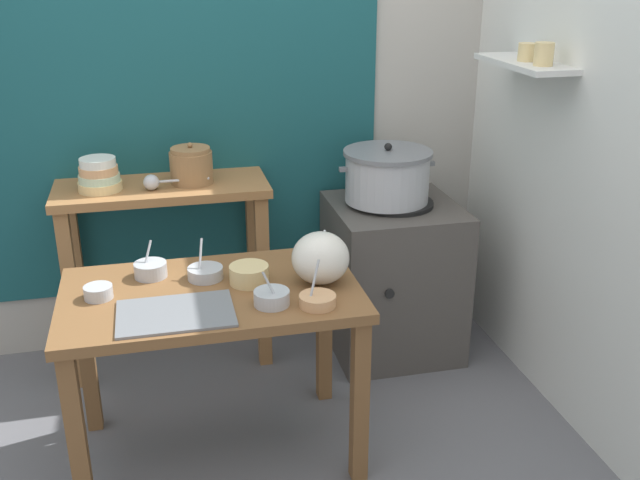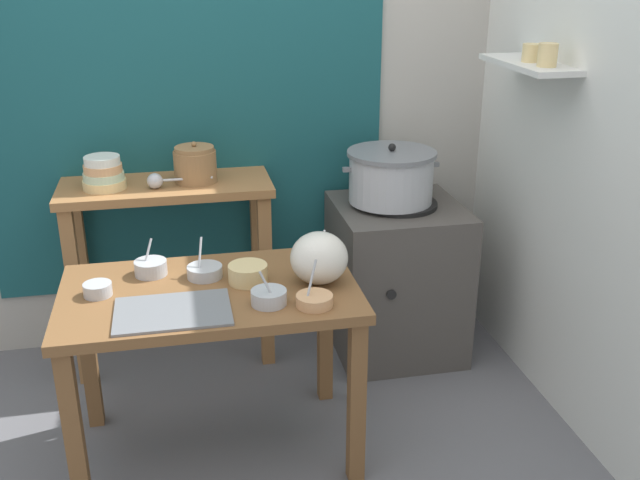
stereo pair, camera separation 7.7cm
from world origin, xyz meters
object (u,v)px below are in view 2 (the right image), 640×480
Objects in this scene: back_shelf_table at (169,228)px; plastic_bag at (319,258)px; prep_bowl_2 at (269,296)px; bowl_stack_enamel at (103,174)px; serving_tray at (173,311)px; ladle at (158,181)px; prep_bowl_3 at (314,300)px; prep_bowl_6 at (205,271)px; prep_bowl_4 at (319,255)px; clay_pot at (195,164)px; stove_block at (396,278)px; prep_bowl_5 at (248,273)px; prep_table at (211,315)px; steamer_pot at (391,176)px; prep_bowl_1 at (98,289)px; prep_bowl_0 at (151,267)px.

plastic_bag is at bearing -55.71° from back_shelf_table.
bowl_stack_enamel is at bearing 123.08° from prep_bowl_2.
ladle is at bearing 92.29° from serving_tray.
prep_bowl_6 is (-0.37, 0.32, 0.00)m from prep_bowl_3.
serving_tray is 0.31m from prep_bowl_6.
clay_pot is at bearing 126.24° from prep_bowl_4.
ladle is 1.90× the size of prep_bowl_6.
prep_bowl_5 is at bearing -141.80° from stove_block.
stove_block is at bearing 52.13° from plastic_bag.
prep_bowl_4 is at bearing 20.43° from prep_table.
prep_bowl_4 is at bearing 53.38° from prep_bowl_2.
back_shelf_table is 6.35× the size of prep_bowl_4.
ladle reaches higher than prep_bowl_3.
steamer_pot is 1.31m from bowl_stack_enamel.
prep_bowl_1 is 0.79m from prep_bowl_3.
back_shelf_table is 0.39m from bowl_stack_enamel.
stove_block is 7.57× the size of prep_bowl_1.
prep_table is 0.93m from bowl_stack_enamel.
clay_pot is 0.89m from prep_bowl_1.
prep_bowl_6 is at bearing -148.12° from steamer_pot.
ladle is at bearing 119.63° from prep_bowl_3.
serving_tray is 2.44× the size of prep_bowl_3.
ladle is 1.33× the size of plastic_bag.
steamer_pot is 3.13× the size of prep_bowl_5.
prep_table is 1.15× the size of back_shelf_table.
steamer_pot reaches higher than bowl_stack_enamel.
stove_block is 5.24× the size of prep_bowl_5.
stove_block is 5.78× the size of prep_bowl_2.
prep_bowl_5 reaches higher than stove_block.
clay_pot reaches higher than stove_block.
back_shelf_table is (-0.14, 0.78, 0.07)m from prep_table.
prep_bowl_4 is (0.45, -0.62, -0.23)m from clay_pot.
ladle is (-0.17, -0.07, -0.05)m from clay_pot.
prep_bowl_1 is 0.40m from prep_bowl_6.
serving_tray is 0.35m from prep_bowl_0.
prep_bowl_4 reaches higher than stove_block.
back_shelf_table reaches higher than prep_table.
prep_bowl_4 is at bearing -34.65° from bowl_stack_enamel.
prep_bowl_6 is at bearing -172.57° from prep_bowl_4.
bowl_stack_enamel is 0.94m from prep_bowl_5.
prep_bowl_0 is (-0.21, 0.17, 0.14)m from prep_table.
stove_block is 3.58× the size of plastic_bag.
ladle reaches higher than plastic_bag.
prep_bowl_3 is at bearing -63.56° from back_shelf_table.
prep_bowl_0 is at bearing -155.79° from steamer_pot.
stove_block is at bearing 34.81° from prep_table.
plastic_bag is 0.21m from prep_bowl_3.
bowl_stack_enamel reaches higher than stove_block.
steamer_pot is (0.90, 0.67, 0.29)m from prep_table.
bowl_stack_enamel is 0.79m from prep_bowl_6.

